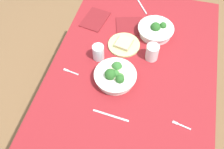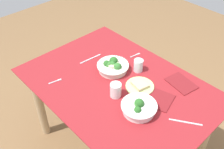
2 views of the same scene
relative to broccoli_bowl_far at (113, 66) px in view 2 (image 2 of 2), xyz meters
The scene contains 13 objects.
ground_plane 0.80m from the broccoli_bowl_far, 30.38° to the right, with size 6.00×6.00×0.00m, color brown.
dining_table 0.22m from the broccoli_bowl_far, 30.38° to the right, with size 1.34×0.95×0.74m.
broccoli_bowl_far is the anchor object (origin of this frame).
broccoli_bowl_near 0.44m from the broccoli_bowl_far, 21.63° to the right, with size 0.23×0.23×0.09m.
bread_side_plate 0.26m from the broccoli_bowl_far, ahead, with size 0.20×0.20×0.04m.
water_glass_center 0.27m from the broccoli_bowl_far, 39.21° to the right, with size 0.08×0.08×0.10m, color silver.
water_glass_side 0.19m from the broccoli_bowl_far, 46.11° to the left, with size 0.07×0.07×0.10m, color silver.
fork_by_far_bowl 0.27m from the broccoli_bowl_far, 92.95° to the left, with size 0.03×0.10×0.00m.
fork_by_near_bowl 0.43m from the broccoli_bowl_far, 115.74° to the right, with size 0.03×0.10×0.00m.
table_knife_left 0.23m from the broccoli_bowl_far, behind, with size 0.19×0.01×0.00m, color #B7B7BC.
table_knife_right 0.66m from the broccoli_bowl_far, ahead, with size 0.20×0.01×0.00m, color #B7B7BC.
napkin_folded_upper 0.51m from the broccoli_bowl_far, 29.79° to the left, with size 0.20×0.14×0.01m, color maroon.
napkin_folded_lower 0.43m from the broccoli_bowl_far, ahead, with size 0.17×0.17×0.01m, color maroon.
Camera 2 is at (0.96, -0.95, 1.97)m, focal length 41.55 mm.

